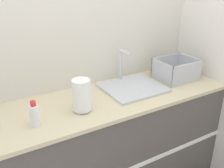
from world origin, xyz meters
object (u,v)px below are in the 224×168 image
Objects in this scene: sink at (132,86)px; dish_rack at (176,72)px; bottle_white_spray at (35,115)px; paper_towel_roll at (82,95)px.

sink is 0.46m from dish_rack.
bottle_white_spray is at bearing -174.22° from dish_rack.
dish_rack is at bearing 6.44° from paper_towel_roll.
paper_towel_roll is at bearing -173.56° from dish_rack.
dish_rack is (0.45, -0.03, 0.05)m from sink.
dish_rack is at bearing -3.28° from sink.
paper_towel_roll reaches higher than dish_rack.
sink is at bearing 10.56° from bottle_white_spray.
bottle_white_spray is at bearing -176.14° from paper_towel_roll.
sink is at bearing 14.76° from paper_towel_roll.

